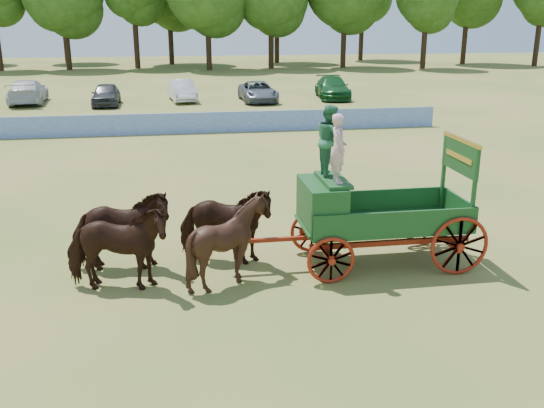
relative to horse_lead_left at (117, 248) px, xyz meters
The scene contains 8 objects.
ground 3.22m from the horse_lead_left, ahead, with size 160.00×160.00×0.00m, color olive.
horse_lead_left is the anchor object (origin of this frame).
horse_lead_right 1.10m from the horse_lead_left, 90.00° to the left, with size 1.04×2.29×1.94m, color black.
horse_wheel_left 2.40m from the horse_lead_left, ahead, with size 1.56×1.76×1.94m, color black.
horse_wheel_right 2.64m from the horse_lead_left, 24.62° to the left, with size 1.04×2.29×1.94m, color black.
farm_dray 5.43m from the horse_lead_left, ahead, with size 6.00×2.00×3.78m.
sponsor_banner 18.32m from the horse_lead_left, 83.52° to the left, with size 26.00×0.08×1.05m, color #2141B2.
parked_cars 30.61m from the horse_lead_left, 99.10° to the left, with size 37.84×6.91×1.59m.
Camera 1 is at (-1.74, -12.58, 5.70)m, focal length 40.00 mm.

